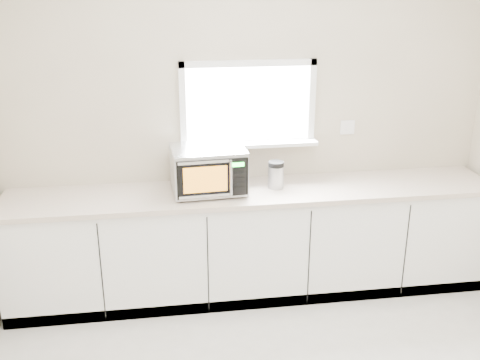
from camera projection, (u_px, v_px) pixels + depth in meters
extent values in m
cube|color=beige|center=(248.00, 127.00, 4.60)|extent=(4.00, 0.02, 2.70)
cube|color=white|center=(248.00, 104.00, 4.52)|extent=(1.00, 0.02, 0.60)
cube|color=white|center=(249.00, 144.00, 4.57)|extent=(1.12, 0.16, 0.03)
cube|color=white|center=(248.00, 63.00, 4.39)|extent=(1.10, 0.04, 0.05)
cube|color=white|center=(248.00, 143.00, 4.61)|extent=(1.10, 0.04, 0.05)
cube|color=white|center=(183.00, 106.00, 4.43)|extent=(0.05, 0.04, 0.70)
cube|color=white|center=(312.00, 102.00, 4.57)|extent=(0.05, 0.04, 0.70)
cube|color=white|center=(347.00, 127.00, 4.72)|extent=(0.12, 0.01, 0.12)
cube|color=white|center=(253.00, 243.00, 4.64)|extent=(3.92, 0.60, 0.88)
cube|color=beige|center=(253.00, 192.00, 4.47)|extent=(3.92, 0.64, 0.04)
cylinder|color=black|center=(181.00, 201.00, 4.22)|extent=(0.03, 0.03, 0.02)
cylinder|color=black|center=(177.00, 185.00, 4.53)|extent=(0.03, 0.03, 0.02)
cylinder|color=black|center=(242.00, 196.00, 4.31)|extent=(0.03, 0.03, 0.02)
cylinder|color=black|center=(233.00, 181.00, 4.62)|extent=(0.03, 0.03, 0.02)
cube|color=#B0B2B7|center=(208.00, 169.00, 4.36)|extent=(0.58, 0.46, 0.33)
cube|color=black|center=(213.00, 179.00, 4.16)|extent=(0.54, 0.05, 0.29)
cube|color=#FFA226|center=(205.00, 180.00, 4.15)|extent=(0.33, 0.03, 0.20)
cylinder|color=silver|center=(231.00, 179.00, 4.16)|extent=(0.02, 0.02, 0.26)
cube|color=black|center=(238.00, 177.00, 4.20)|extent=(0.13, 0.01, 0.29)
cube|color=#19FF33|center=(238.00, 165.00, 4.15)|extent=(0.09, 0.01, 0.03)
cube|color=silver|center=(208.00, 148.00, 4.30)|extent=(0.58, 0.46, 0.01)
cube|color=#482719|center=(188.00, 172.00, 4.43)|extent=(0.15, 0.26, 0.29)
cube|color=black|center=(182.00, 160.00, 4.34)|extent=(0.02, 0.05, 0.10)
cube|color=black|center=(187.00, 158.00, 4.33)|extent=(0.02, 0.05, 0.10)
cube|color=black|center=(191.00, 161.00, 4.34)|extent=(0.02, 0.05, 0.10)
cube|color=black|center=(184.00, 156.00, 4.33)|extent=(0.02, 0.05, 0.10)
cube|color=black|center=(189.00, 156.00, 4.32)|extent=(0.02, 0.05, 0.10)
cylinder|color=olive|center=(206.00, 165.00, 4.60)|extent=(0.28, 0.07, 0.28)
cylinder|color=#B0B2B7|center=(276.00, 177.00, 4.47)|extent=(0.14, 0.14, 0.18)
cylinder|color=black|center=(276.00, 164.00, 4.43)|extent=(0.13, 0.13, 0.04)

